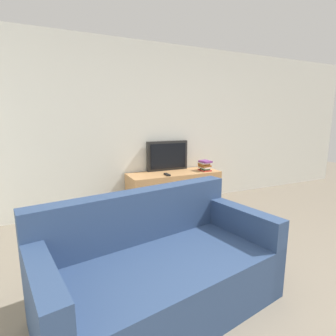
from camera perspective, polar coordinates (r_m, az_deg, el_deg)
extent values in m
plane|color=#756B5B|center=(2.34, 28.95, -28.68)|extent=(14.00, 14.00, 0.00)
cube|color=silver|center=(4.31, -3.82, 8.92)|extent=(9.00, 0.06, 2.60)
cube|color=tan|center=(4.29, 1.30, -4.76)|extent=(1.49, 0.54, 0.58)
cube|color=black|center=(4.37, -0.16, 2.71)|extent=(0.71, 0.08, 0.49)
cube|color=black|center=(4.33, 0.10, 2.64)|extent=(0.63, 0.01, 0.41)
cube|color=navy|center=(2.16, -1.05, -23.89)|extent=(1.89, 1.17, 0.42)
cube|color=navy|center=(2.24, -6.31, -10.26)|extent=(1.77, 0.45, 0.43)
cube|color=navy|center=(1.86, -25.29, -27.02)|extent=(0.29, 0.89, 0.66)
cube|color=navy|center=(2.58, 14.77, -15.08)|extent=(0.29, 0.89, 0.66)
cube|color=#B72D28|center=(4.40, 8.00, -0.45)|extent=(0.15, 0.22, 0.02)
cube|color=#2D753D|center=(4.41, 8.06, -0.16)|extent=(0.13, 0.17, 0.03)
cube|color=silver|center=(4.39, 7.84, 0.12)|extent=(0.12, 0.21, 0.02)
cube|color=#995623|center=(4.39, 7.99, 0.46)|extent=(0.16, 0.18, 0.03)
cube|color=#995623|center=(4.39, 7.84, 0.82)|extent=(0.16, 0.16, 0.03)
cube|color=silver|center=(4.38, 7.78, 1.11)|extent=(0.14, 0.20, 0.02)
cube|color=#7A3884|center=(4.37, 8.13, 1.41)|extent=(0.17, 0.21, 0.03)
cube|color=black|center=(4.00, -0.19, -1.44)|extent=(0.05, 0.16, 0.02)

